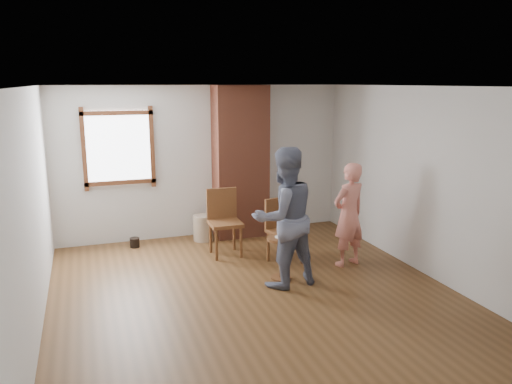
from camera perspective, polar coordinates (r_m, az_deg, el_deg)
ground at (r=6.50m, az=-0.16°, el=-11.61°), size 5.50×5.50×0.00m
room_shell at (r=6.54m, az=-2.36°, el=5.07°), size 5.04×5.52×2.62m
brick_chimney at (r=8.60m, az=-1.79°, el=3.44°), size 0.90×0.50×2.60m
stoneware_crock at (r=8.57m, az=-6.05°, el=-4.09°), size 0.41×0.41×0.44m
dark_pot at (r=8.44m, az=-13.69°, el=-5.63°), size 0.16×0.16×0.16m
dining_chair_left at (r=7.79m, az=-3.70°, el=-3.00°), size 0.49×0.49×1.03m
dining_chair_right at (r=7.47m, az=3.02°, el=-3.98°), size 0.54×0.54×0.96m
side_table at (r=6.83m, az=2.91°, el=-6.75°), size 0.40×0.40×0.60m
cake_plate at (r=6.77m, az=2.93°, el=-5.14°), size 0.18×0.18×0.01m
cake_slice at (r=6.76m, az=3.01°, el=-4.86°), size 0.08×0.07×0.06m
man at (r=6.50m, az=3.23°, el=-2.93°), size 1.00×0.84×1.85m
person_pink at (r=7.37m, az=10.55°, el=-2.56°), size 0.64×0.51×1.53m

